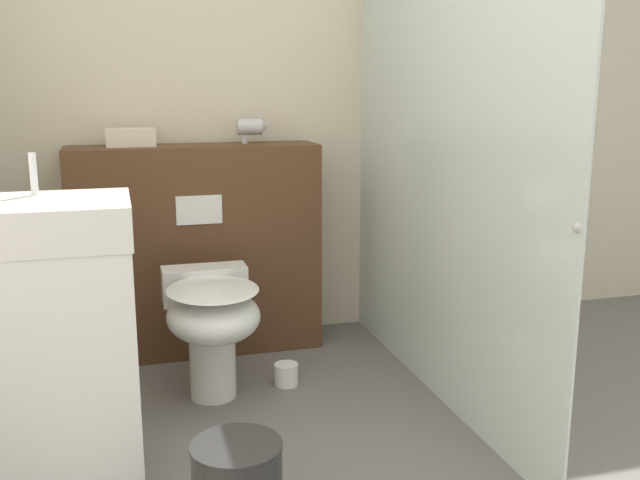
% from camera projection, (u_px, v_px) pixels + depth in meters
% --- Properties ---
extents(wall_back, '(8.00, 0.06, 2.50)m').
position_uv_depth(wall_back, '(272.00, 105.00, 3.80)').
color(wall_back, beige).
rests_on(wall_back, ground_plane).
extents(partition_panel, '(1.23, 0.32, 1.07)m').
position_uv_depth(partition_panel, '(197.00, 250.00, 3.63)').
color(partition_panel, '#51331E').
rests_on(partition_panel, ground_plane).
extents(shower_glass, '(0.04, 2.00, 1.96)m').
position_uv_depth(shower_glass, '(439.00, 176.00, 3.03)').
color(shower_glass, silver).
rests_on(shower_glass, ground_plane).
extents(toilet, '(0.40, 0.60, 0.55)m').
position_uv_depth(toilet, '(212.00, 319.00, 3.07)').
color(toilet, white).
rests_on(toilet, ground_plane).
extents(sink_vanity, '(0.60, 0.45, 1.14)m').
position_uv_depth(sink_vanity, '(44.00, 350.00, 2.35)').
color(sink_vanity, white).
rests_on(sink_vanity, ground_plane).
extents(hair_drier, '(0.16, 0.08, 0.12)m').
position_uv_depth(hair_drier, '(251.00, 127.00, 3.61)').
color(hair_drier, '#B7B7BC').
rests_on(hair_drier, partition_panel).
extents(folded_towel, '(0.23, 0.14, 0.09)m').
position_uv_depth(folded_towel, '(131.00, 137.00, 3.44)').
color(folded_towel, beige).
rests_on(folded_towel, partition_panel).
extents(spare_toilet_roll, '(0.11, 0.11, 0.10)m').
position_uv_depth(spare_toilet_roll, '(286.00, 374.00, 3.29)').
color(spare_toilet_roll, white).
rests_on(spare_toilet_roll, ground_plane).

